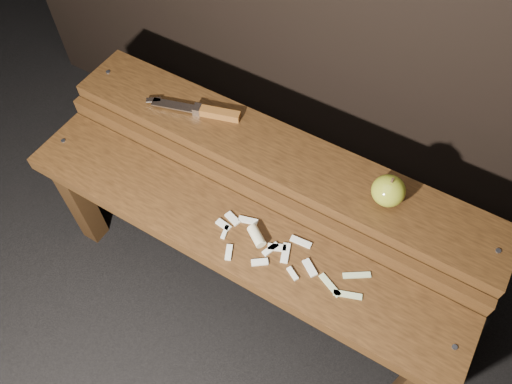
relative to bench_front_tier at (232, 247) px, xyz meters
The scene contains 6 objects.
ground 0.36m from the bench_front_tier, 90.00° to the left, with size 60.00×60.00×0.00m, color black.
bench_front_tier is the anchor object (origin of this frame).
bench_rear_tier 0.23m from the bench_front_tier, 90.00° to the left, with size 1.20×0.21×0.50m.
apple 0.41m from the bench_front_tier, 38.41° to the left, with size 0.08×0.08×0.08m.
knife 0.36m from the bench_front_tier, 132.46° to the left, with size 0.26×0.10×0.02m.
apple_scraps 0.13m from the bench_front_tier, 10.50° to the left, with size 0.40×0.15×0.03m.
Camera 1 is at (0.36, -0.55, 1.49)m, focal length 35.00 mm.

